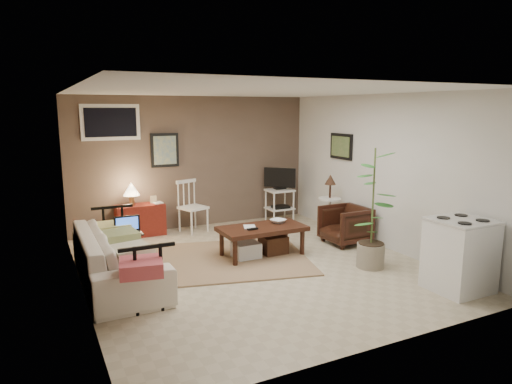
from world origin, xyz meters
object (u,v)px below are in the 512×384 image
spindle_chair (192,208)px  armchair (345,223)px  red_console (140,217)px  sofa (117,248)px  potted_plant (373,204)px  coffee_table (262,239)px  stove (460,255)px  tv_stand (280,193)px  side_table (330,197)px

spindle_chair → armchair: spindle_chair is taller
red_console → armchair: red_console is taller
sofa → potted_plant: (3.23, -1.02, 0.45)m
sofa → coffee_table: bearing=-87.8°
coffee_table → red_console: bearing=125.3°
spindle_chair → sofa: bearing=-130.8°
coffee_table → spindle_chair: spindle_chair is taller
potted_plant → stove: (0.42, -1.11, -0.45)m
tv_stand → armchair: bearing=-83.5°
spindle_chair → armchair: 2.70m
spindle_chair → armchair: bearing=-42.6°
coffee_table → stove: stove is taller
coffee_table → sofa: bearing=-177.8°
coffee_table → side_table: 1.82m
potted_plant → coffee_table: bearing=136.1°
armchair → stove: bearing=0.7°
side_table → stove: bearing=-92.2°
armchair → potted_plant: bearing=-19.7°
tv_stand → potted_plant: bearing=-93.5°
red_console → stove: red_console is taller
coffee_table → spindle_chair: (-0.46, 1.81, 0.16)m
potted_plant → side_table: bearing=73.1°
tv_stand → armchair: 1.83m
red_console → spindle_chair: (0.91, -0.14, 0.11)m
coffee_table → spindle_chair: size_ratio=1.38×
side_table → sofa: bearing=-169.4°
stove → tv_stand: bearing=93.4°
tv_stand → side_table: bearing=-73.3°
red_console → potted_plant: size_ratio=0.56×
red_console → armchair: bearing=-34.1°
red_console → tv_stand: 2.71m
coffee_table → stove: 2.70m
potted_plant → sofa: bearing=162.5°
sofa → stove: bearing=-120.2°
side_table → potted_plant: (-0.52, -1.72, 0.25)m
red_console → armchair: size_ratio=1.39×
tv_stand → stove: size_ratio=1.18×
coffee_table → sofa: sofa is taller
spindle_chair → armchair: (1.98, -1.83, -0.09)m
red_console → tv_stand: bearing=-3.3°
sofa → spindle_chair: 2.50m
red_console → stove: size_ratio=1.06×
coffee_table → red_console: red_console is taller
spindle_chair → tv_stand: 1.78m
side_table → armchair: 0.73m
sofa → side_table: side_table is taller
coffee_table → red_console: 2.38m
side_table → potted_plant: bearing=-106.9°
side_table → stove: 2.84m
sofa → red_console: (0.71, 2.03, -0.12)m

